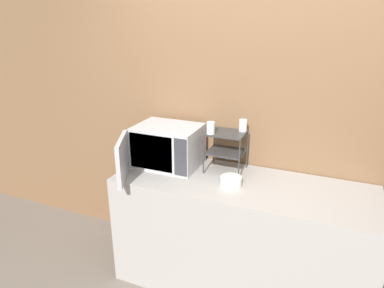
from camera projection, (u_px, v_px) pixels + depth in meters
wall_back at (257, 118)px, 2.68m from camera, size 8.00×0.06×2.60m
counter at (239, 236)px, 2.64m from camera, size 1.88×0.68×0.91m
microwave at (166, 146)px, 2.73m from camera, size 0.53×0.76×0.33m
dish_rack at (226, 143)px, 2.61m from camera, size 0.29×0.25×0.32m
glass_front_left at (211, 128)px, 2.54m from camera, size 0.06×0.06×0.09m
glass_back_right at (243, 125)px, 2.60m from camera, size 0.06×0.06×0.09m
bowl at (231, 181)px, 2.44m from camera, size 0.15×0.15×0.07m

